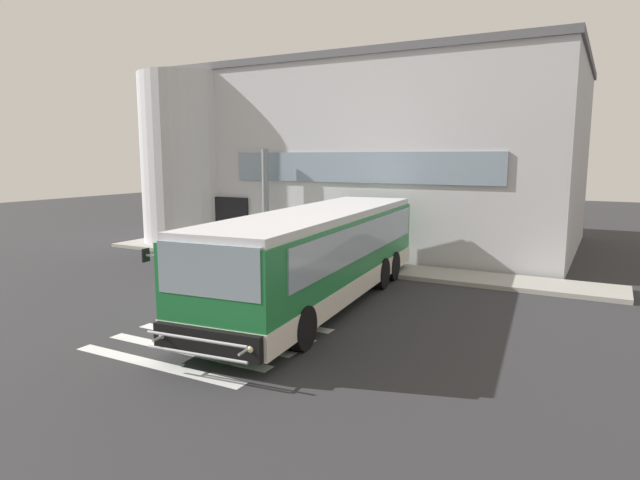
% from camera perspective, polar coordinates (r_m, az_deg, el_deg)
% --- Properties ---
extents(ground_plane, '(80.00, 90.00, 0.02)m').
position_cam_1_polar(ground_plane, '(17.41, -7.51, -5.33)').
color(ground_plane, '#2B2B2D').
rests_on(ground_plane, ground).
extents(bay_paint_stripes, '(4.40, 3.96, 0.01)m').
position_cam_1_polar(bay_paint_stripes, '(13.05, -11.28, -10.20)').
color(bay_paint_stripes, silver).
rests_on(bay_paint_stripes, ground).
extents(terminal_building, '(19.25, 13.80, 8.38)m').
position_cam_1_polar(terminal_building, '(27.34, 5.62, 8.66)').
color(terminal_building, '#B7B7BC').
rests_on(terminal_building, ground).
extents(boarding_curb, '(21.45, 2.00, 0.15)m').
position_cam_1_polar(boarding_curb, '(21.36, 0.06, -2.39)').
color(boarding_curb, '#9E9B93').
rests_on(boarding_curb, ground).
extents(entry_support_column, '(0.28, 0.28, 4.39)m').
position_cam_1_polar(entry_support_column, '(23.10, -5.77, 4.09)').
color(entry_support_column, slate).
rests_on(entry_support_column, boarding_curb).
extents(bus_main_foreground, '(3.65, 11.77, 2.70)m').
position_cam_1_polar(bus_main_foreground, '(15.54, -0.10, -1.88)').
color(bus_main_foreground, '#1E7238').
rests_on(bus_main_foreground, ground).
extents(passenger_near_column, '(0.52, 0.39, 1.68)m').
position_cam_1_polar(passenger_near_column, '(22.26, -4.95, 0.65)').
color(passenger_near_column, '#1E2338').
rests_on(passenger_near_column, boarding_curb).
extents(passenger_by_doorway, '(0.56, 0.47, 1.68)m').
position_cam_1_polar(passenger_by_doorway, '(21.57, -2.16, 0.51)').
color(passenger_by_doorway, '#1E2338').
rests_on(passenger_by_doorway, boarding_curb).
extents(safety_bollard_yellow, '(0.18, 0.18, 0.90)m').
position_cam_1_polar(safety_bollard_yellow, '(21.11, -5.37, -1.53)').
color(safety_bollard_yellow, yellow).
rests_on(safety_bollard_yellow, ground).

